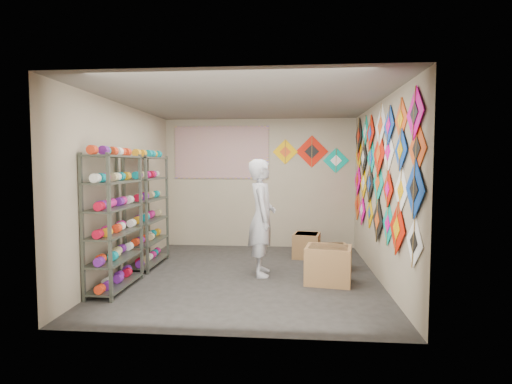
# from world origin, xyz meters

# --- Properties ---
(ground) EXTENTS (4.50, 4.50, 0.00)m
(ground) POSITION_xyz_m (0.00, 0.00, 0.00)
(ground) COLOR #292623
(room_walls) EXTENTS (4.50, 4.50, 4.50)m
(room_walls) POSITION_xyz_m (0.00, 0.00, 1.64)
(room_walls) COLOR tan
(room_walls) RESTS_ON ground
(shelf_rack_front) EXTENTS (0.40, 1.10, 1.90)m
(shelf_rack_front) POSITION_xyz_m (-1.78, -0.85, 0.95)
(shelf_rack_front) COLOR #4C5147
(shelf_rack_front) RESTS_ON ground
(shelf_rack_back) EXTENTS (0.40, 1.10, 1.90)m
(shelf_rack_back) POSITION_xyz_m (-1.78, 0.45, 0.95)
(shelf_rack_back) COLOR #4C5147
(shelf_rack_back) RESTS_ON ground
(string_spools) EXTENTS (0.12, 2.36, 0.12)m
(string_spools) POSITION_xyz_m (-1.78, -0.20, 1.05)
(string_spools) COLOR #E11C8C
(string_spools) RESTS_ON ground
(kite_wall_display) EXTENTS (0.06, 4.31, 2.09)m
(kite_wall_display) POSITION_xyz_m (1.98, 0.07, 1.65)
(kite_wall_display) COLOR white
(kite_wall_display) RESTS_ON room_walls
(back_wall_kites) EXTENTS (1.58, 0.02, 0.79)m
(back_wall_kites) POSITION_xyz_m (1.09, 2.24, 1.96)
(back_wall_kites) COLOR #FFB400
(back_wall_kites) RESTS_ON room_walls
(poster) EXTENTS (2.00, 0.01, 1.10)m
(poster) POSITION_xyz_m (-0.80, 2.23, 2.00)
(poster) COLOR #7E55B8
(poster) RESTS_ON room_walls
(shopkeeper) EXTENTS (0.75, 0.57, 1.83)m
(shopkeeper) POSITION_xyz_m (0.21, 0.07, 0.92)
(shopkeeper) COLOR beige
(shopkeeper) RESTS_ON ground
(carton_a) EXTENTS (0.74, 0.65, 0.54)m
(carton_a) POSITION_xyz_m (1.22, -0.30, 0.27)
(carton_a) COLOR #936740
(carton_a) RESTS_ON ground
(carton_b) EXTENTS (0.55, 0.47, 0.41)m
(carton_b) POSITION_xyz_m (1.36, 0.50, 0.21)
(carton_b) COLOR #936740
(carton_b) RESTS_ON ground
(carton_c) EXTENTS (0.55, 0.59, 0.45)m
(carton_c) POSITION_xyz_m (0.97, 1.31, 0.23)
(carton_c) COLOR #936740
(carton_c) RESTS_ON ground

